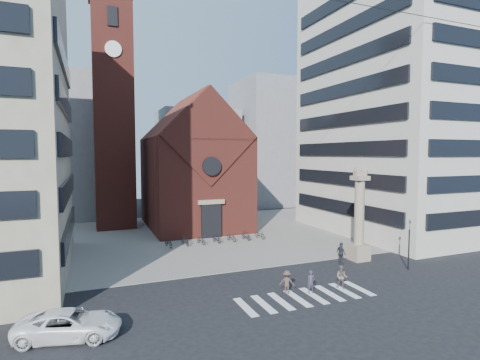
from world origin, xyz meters
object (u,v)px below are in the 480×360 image
traffic_light (409,243)px  pedestrian_2 (341,253)px  scooter_0 (169,243)px  lion_column (359,223)px  pedestrian_0 (311,282)px  white_car (69,324)px  pedestrian_1 (342,277)px

traffic_light → pedestrian_2: 5.73m
traffic_light → scooter_0: traffic_light is taller
lion_column → pedestrian_0: (-8.73, -5.52, -2.63)m
traffic_light → pedestrian_2: size_ratio=2.18×
white_car → scooter_0: 19.61m
pedestrian_1 → scooter_0: pedestrian_1 is taller
traffic_light → pedestrian_0: (-10.72, -1.52, -1.46)m
traffic_light → pedestrian_1: traffic_light is taller
pedestrian_2 → lion_column: bearing=-79.7°
pedestrian_1 → scooter_0: (-9.43, 16.87, -0.33)m
pedestrian_2 → pedestrian_0: bearing=127.7°
lion_column → pedestrian_1: size_ratio=5.07×
white_car → pedestrian_2: pedestrian_2 is taller
lion_column → scooter_0: 19.46m
traffic_light → pedestrian_1: size_ratio=2.51×
white_car → pedestrian_0: pedestrian_0 is taller
lion_column → pedestrian_0: lion_column is taller
pedestrian_0 → pedestrian_1: (2.60, -0.05, 0.03)m
lion_column → white_car: (-24.39, -6.20, -2.71)m
lion_column → scooter_0: (-15.56, 11.30, -2.93)m
pedestrian_0 → pedestrian_1: 2.60m
traffic_light → pedestrian_0: traffic_light is taller
pedestrian_1 → lion_column: bearing=90.1°
lion_column → traffic_light: lion_column is taller
pedestrian_0 → pedestrian_2: (6.41, 5.07, 0.16)m
pedestrian_0 → white_car: bearing=-176.2°
pedestrian_0 → pedestrian_2: size_ratio=0.84×
pedestrian_0 → scooter_0: pedestrian_0 is taller
lion_column → pedestrian_2: lion_column is taller
white_car → pedestrian_1: pedestrian_1 is taller
lion_column → pedestrian_1: lion_column is taller
traffic_light → scooter_0: (-17.55, 15.30, -1.76)m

